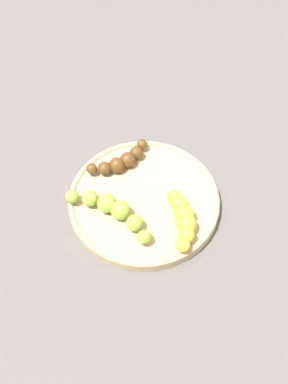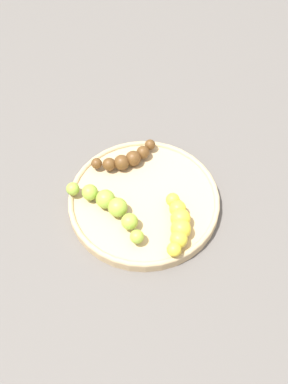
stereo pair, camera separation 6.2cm
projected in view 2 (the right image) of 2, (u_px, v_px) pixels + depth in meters
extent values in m
plane|color=#56514C|center=(144.00, 204.00, 0.83)|extent=(2.40, 2.40, 0.00)
cylinder|color=tan|center=(144.00, 201.00, 0.82)|extent=(0.27, 0.27, 0.02)
torus|color=tan|center=(144.00, 198.00, 0.81)|extent=(0.27, 0.27, 0.01)
sphere|color=yellow|center=(174.00, 249.00, 0.73)|extent=(0.02, 0.02, 0.02)
sphere|color=yellow|center=(179.00, 239.00, 0.74)|extent=(0.03, 0.03, 0.03)
sphere|color=yellow|center=(181.00, 229.00, 0.75)|extent=(0.03, 0.03, 0.03)
sphere|color=yellow|center=(181.00, 219.00, 0.76)|extent=(0.03, 0.03, 0.03)
sphere|color=yellow|center=(178.00, 209.00, 0.78)|extent=(0.03, 0.03, 0.03)
sphere|color=yellow|center=(173.00, 200.00, 0.79)|extent=(0.02, 0.02, 0.02)
sphere|color=#593819|center=(97.00, 163.00, 0.84)|extent=(0.02, 0.02, 0.02)
sphere|color=#593819|center=(109.00, 164.00, 0.84)|extent=(0.02, 0.02, 0.02)
sphere|color=#593819|center=(122.00, 162.00, 0.84)|extent=(0.03, 0.03, 0.03)
sphere|color=#593819|center=(133.00, 158.00, 0.84)|extent=(0.03, 0.03, 0.03)
sphere|color=#593819|center=(143.00, 152.00, 0.85)|extent=(0.02, 0.02, 0.02)
sphere|color=#593819|center=(150.00, 145.00, 0.86)|extent=(0.02, 0.02, 0.02)
sphere|color=#8CAD38|center=(137.00, 237.00, 0.74)|extent=(0.02, 0.02, 0.02)
sphere|color=#8CAD38|center=(130.00, 222.00, 0.76)|extent=(0.03, 0.03, 0.03)
sphere|color=#8CAD38|center=(119.00, 209.00, 0.78)|extent=(0.03, 0.03, 0.03)
sphere|color=#8CAD38|center=(106.00, 199.00, 0.79)|extent=(0.03, 0.03, 0.03)
sphere|color=#8CAD38|center=(90.00, 192.00, 0.80)|extent=(0.03, 0.03, 0.03)
sphere|color=#8CAD38|center=(73.00, 189.00, 0.80)|extent=(0.02, 0.02, 0.02)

